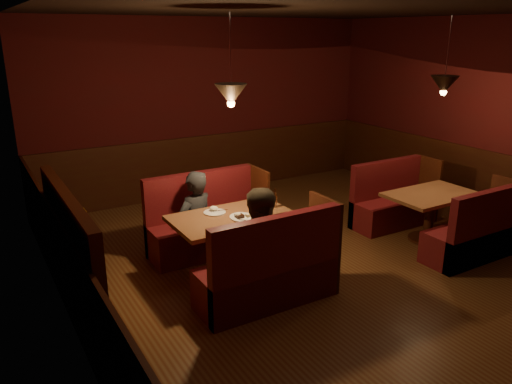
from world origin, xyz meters
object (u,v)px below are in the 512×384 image
main_table (234,229)px  diner_b (264,229)px  second_table (431,206)px  second_bench_far (392,204)px  second_bench_near (476,237)px  diner_a (195,202)px  main_bench_far (207,227)px  main_bench_near (272,275)px

main_table → diner_b: 0.65m
second_table → second_bench_far: bearing=87.8°
main_table → second_bench_near: main_table is taller
diner_a → main_bench_far: bearing=-166.7°
second_bench_near → main_bench_near: bearing=172.2°
main_bench_near → diner_b: bearing=86.5°
main_bench_near → second_bench_far: bearing=20.8°
main_bench_far → diner_a: (-0.21, -0.13, 0.41)m
diner_b → main_bench_far: bearing=86.3°
main_bench_far → second_bench_near: (2.71, -1.90, -0.03)m
second_bench_near → main_bench_far: bearing=144.9°
main_bench_far → main_bench_near: same height
second_bench_far → diner_b: (-2.70, -0.87, 0.48)m
main_bench_far → second_table: 2.94m
main_bench_far → second_bench_near: main_bench_far is taller
second_bench_far → main_table: bearing=-174.5°
main_bench_near → diner_a: 1.48m
main_bench_far → diner_b: (0.01, -1.37, 0.45)m
main_table → second_table: bearing=-9.2°
second_bench_near → diner_a: (-2.91, 1.77, 0.43)m
diner_b → main_bench_near: bearing=-97.7°
second_bench_far → diner_b: diner_b is taller
main_bench_near → diner_a: diner_a is taller
second_bench_near → diner_a: bearing=148.6°
main_bench_far → second_bench_near: 3.31m
second_bench_far → second_bench_near: (0.00, -1.40, 0.00)m
main_bench_near → main_bench_far: bearing=90.0°
second_bench_far → second_table: bearing=-92.2°
diner_a → second_table: bearing=141.5°
main_table → main_bench_near: 0.80m
second_table → diner_b: diner_b is taller
second_bench_far → diner_a: diner_a is taller
main_table → second_bench_far: main_table is taller
second_bench_far → main_bench_near: bearing=-159.2°
second_table → main_bench_far: bearing=155.9°
second_table → second_bench_far: second_bench_far is taller
second_bench_near → diner_b: bearing=168.9°
second_table → second_bench_far: (0.03, 0.70, -0.19)m
second_table → diner_b: (-2.67, -0.17, 0.28)m
main_table → diner_a: 0.69m
main_table → main_bench_far: bearing=88.8°
main_bench_far → diner_a: diner_a is taller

